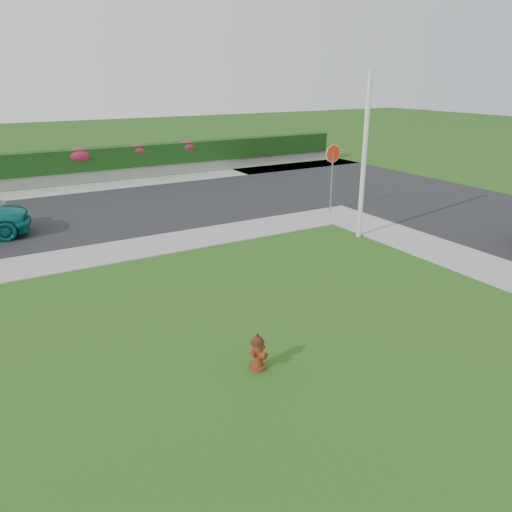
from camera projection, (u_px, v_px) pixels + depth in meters
ground at (351, 379)px, 9.00m from camera, size 120.00×120.00×0.00m
curb_corner at (338, 214)px, 19.62m from camera, size 2.00×2.00×0.04m
sidewalk_beyond at (75, 189)px, 23.97m from camera, size 34.00×2.00×0.04m
retaining_wall at (68, 178)px, 25.09m from camera, size 34.00×0.40×0.60m
hedge at (66, 161)px, 24.88m from camera, size 32.00×0.90×1.10m
fire_hydrant at (258, 352)px, 9.21m from camera, size 0.38×0.36×0.73m
utility_pole at (364, 158)px, 16.12m from camera, size 0.16×0.16×5.31m
stop_sign at (333, 162)px, 19.49m from camera, size 0.73×0.06×2.67m
flower_clump_d at (79, 155)px, 25.01m from camera, size 1.47×0.94×0.73m
flower_clump_e at (138, 150)px, 26.43m from camera, size 1.20×0.77×0.60m
flower_clump_f at (187, 146)px, 27.77m from camera, size 1.24×0.80×0.62m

